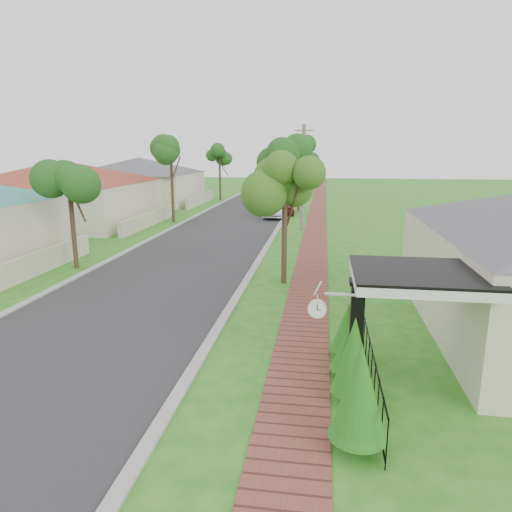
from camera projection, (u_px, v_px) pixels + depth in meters
The scene contains 16 objects.
ground at pixel (180, 352), 12.32m from camera, with size 160.00×160.00×0.00m, color #24721B.
road at pixel (226, 228), 32.02m from camera, with size 7.00×120.00×0.02m, color #28282B.
kerb_right at pixel (278, 229), 31.50m from camera, with size 0.30×120.00×0.10m, color #9E9E99.
kerb_left at pixel (176, 227), 32.54m from camera, with size 0.30×120.00×0.10m, color #9E9E99.
sidewalk at pixel (316, 230), 31.13m from camera, with size 1.50×120.00×0.03m, color brown.
porch_post at pixel (356, 338), 10.46m from camera, with size 0.48×0.48×2.52m.
picket_fence at pixel (366, 345), 11.51m from camera, with size 0.03×8.02×1.00m.
street_trees at pixel (244, 160), 37.57m from camera, with size 10.70×37.65×5.89m.
hedge_row at pixel (353, 363), 9.74m from camera, with size 0.93×4.79×2.14m.
far_house_red at pixel (65, 192), 33.20m from camera, with size 15.56×15.56×4.60m.
far_house_grey at pixel (140, 180), 46.69m from camera, with size 15.56×15.56×4.60m.
parked_car_red at pixel (284, 205), 38.90m from camera, with size 1.70×4.23×1.44m, color maroon.
parked_car_white at pixel (275, 208), 36.93m from camera, with size 1.61×4.61×1.52m, color silver.
near_tree at pixel (285, 183), 17.83m from camera, with size 1.99×1.99×5.12m.
utility_pole at pixel (303, 177), 30.46m from camera, with size 1.20×0.24×6.97m.
station_clock at pixel (319, 308), 10.01m from camera, with size 1.06×0.13×0.59m.
Camera 1 is at (3.71, -10.99, 5.33)m, focal length 32.00 mm.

